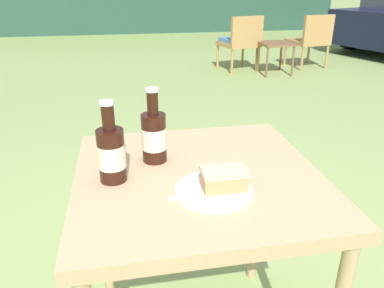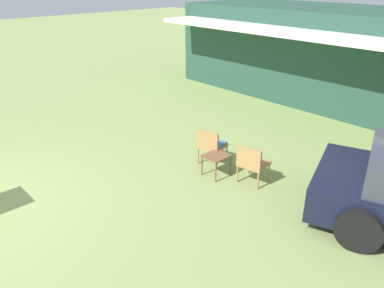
% 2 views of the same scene
% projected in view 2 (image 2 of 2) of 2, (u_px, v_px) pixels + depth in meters
% --- Properties ---
extents(cabin_building, '(9.41, 5.01, 2.74)m').
position_uv_depth(cabin_building, '(329.00, 53.00, 11.83)').
color(cabin_building, '#284C3D').
rests_on(cabin_building, ground_plane).
extents(wicker_chair_cushioned, '(0.60, 0.60, 0.78)m').
position_uv_depth(wicker_chair_cushioned, '(211.00, 144.00, 7.77)').
color(wicker_chair_cushioned, '#B2844C').
rests_on(wicker_chair_cushioned, ground_plane).
extents(wicker_chair_plain, '(0.58, 0.58, 0.78)m').
position_uv_depth(wicker_chair_plain, '(252.00, 162.00, 7.03)').
color(wicker_chair_plain, '#B2844C').
rests_on(wicker_chair_plain, ground_plane).
extents(garden_side_table, '(0.43, 0.47, 0.44)m').
position_uv_depth(garden_side_table, '(216.00, 158.00, 7.34)').
color(garden_side_table, brown).
rests_on(garden_side_table, ground_plane).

